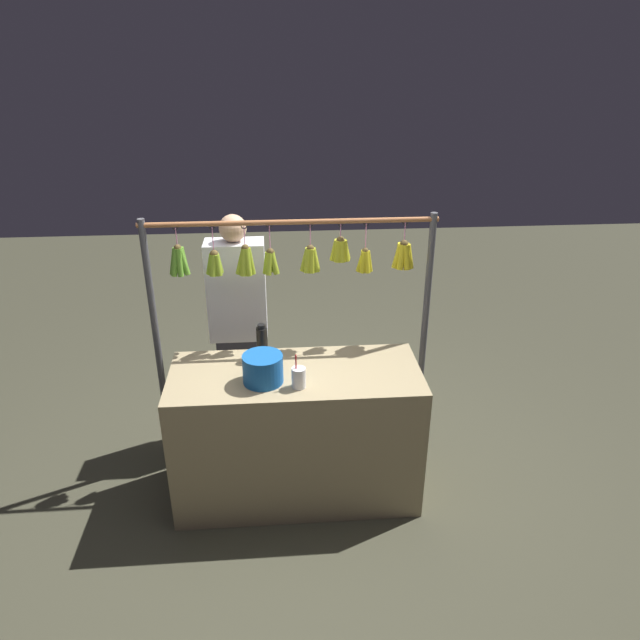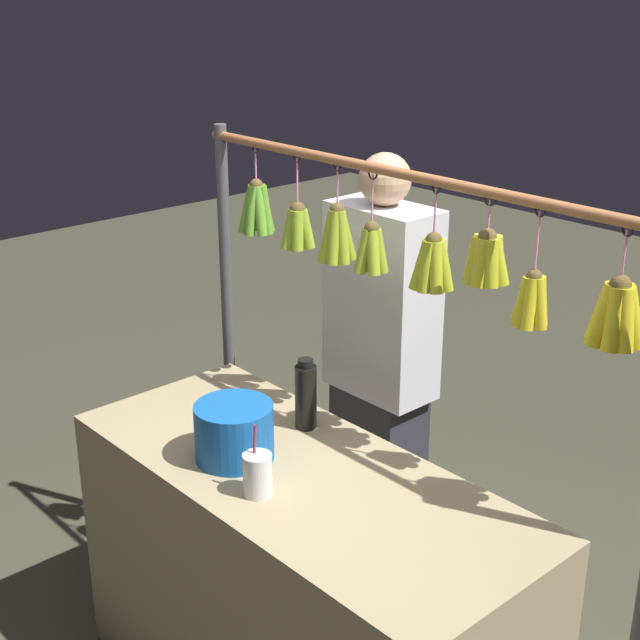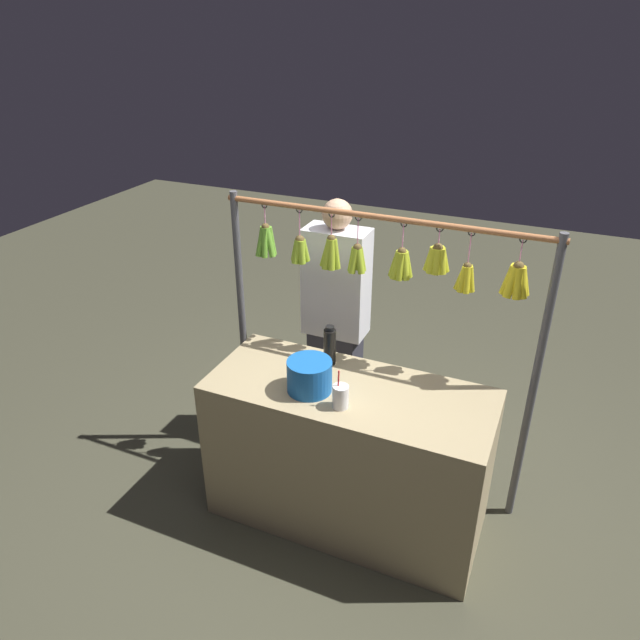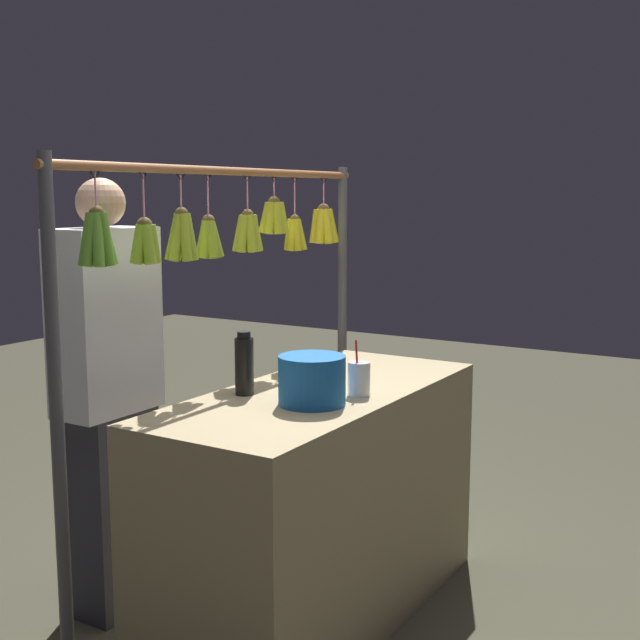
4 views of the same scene
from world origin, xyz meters
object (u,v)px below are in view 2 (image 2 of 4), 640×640
object	(u,v)px
vendor_person	(380,382)
water_bottle	(306,395)
drink_cup	(257,474)
blue_bucket	(234,432)

from	to	relation	value
vendor_person	water_bottle	bearing A→B (deg)	108.61
vendor_person	drink_cup	bearing A→B (deg)	113.58
blue_bucket	water_bottle	bearing A→B (deg)	-88.78
water_bottle	vendor_person	xyz separation A→B (m)	(0.18, -0.52, -0.17)
water_bottle	blue_bucket	distance (m)	0.29
vendor_person	blue_bucket	bearing A→B (deg)	102.64
drink_cup	vendor_person	world-z (taller)	vendor_person
water_bottle	drink_cup	size ratio (longest dim) A/B	1.14
water_bottle	drink_cup	bearing A→B (deg)	120.08
blue_bucket	drink_cup	bearing A→B (deg)	159.77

